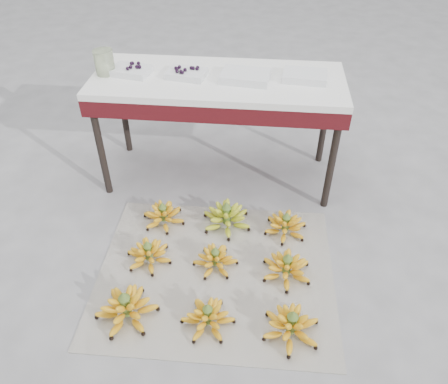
# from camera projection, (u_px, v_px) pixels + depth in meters

# --- Properties ---
(ground) EXTENTS (60.00, 60.00, 0.00)m
(ground) POSITION_uv_depth(u_px,v_px,m) (211.00, 274.00, 2.34)
(ground) COLOR slate
(ground) RESTS_ON ground
(newspaper_mat) EXTENTS (1.27, 1.07, 0.01)m
(newspaper_mat) POSITION_uv_depth(u_px,v_px,m) (216.00, 272.00, 2.35)
(newspaper_mat) COLOR white
(newspaper_mat) RESTS_ON ground
(bunch_front_left) EXTENTS (0.31, 0.31, 0.18)m
(bunch_front_left) POSITION_uv_depth(u_px,v_px,m) (126.00, 308.00, 2.09)
(bunch_front_left) COLOR yellow
(bunch_front_left) RESTS_ON newspaper_mat
(bunch_front_center) EXTENTS (0.29, 0.29, 0.16)m
(bunch_front_center) POSITION_uv_depth(u_px,v_px,m) (208.00, 317.00, 2.06)
(bunch_front_center) COLOR yellow
(bunch_front_center) RESTS_ON newspaper_mat
(bunch_front_right) EXTENTS (0.30, 0.30, 0.17)m
(bunch_front_right) POSITION_uv_depth(u_px,v_px,m) (291.00, 326.00, 2.02)
(bunch_front_right) COLOR yellow
(bunch_front_right) RESTS_ON newspaper_mat
(bunch_mid_left) EXTENTS (0.29, 0.29, 0.15)m
(bunch_mid_left) POSITION_uv_depth(u_px,v_px,m) (149.00, 254.00, 2.38)
(bunch_mid_left) COLOR yellow
(bunch_mid_left) RESTS_ON newspaper_mat
(bunch_mid_center) EXTENTS (0.29, 0.29, 0.15)m
(bunch_mid_center) POSITION_uv_depth(u_px,v_px,m) (215.00, 259.00, 2.35)
(bunch_mid_center) COLOR yellow
(bunch_mid_center) RESTS_ON newspaper_mat
(bunch_mid_right) EXTENTS (0.29, 0.29, 0.16)m
(bunch_mid_right) POSITION_uv_depth(u_px,v_px,m) (287.00, 268.00, 2.30)
(bunch_mid_right) COLOR yellow
(bunch_mid_right) RESTS_ON newspaper_mat
(bunch_back_left) EXTENTS (0.31, 0.31, 0.15)m
(bunch_back_left) POSITION_uv_depth(u_px,v_px,m) (163.00, 215.00, 2.62)
(bunch_back_left) COLOR yellow
(bunch_back_left) RESTS_ON newspaper_mat
(bunch_back_center) EXTENTS (0.35, 0.35, 0.18)m
(bunch_back_center) POSITION_uv_depth(u_px,v_px,m) (227.00, 217.00, 2.59)
(bunch_back_center) COLOR #82A327
(bunch_back_center) RESTS_ON newspaper_mat
(bunch_back_right) EXTENTS (0.25, 0.25, 0.15)m
(bunch_back_right) POSITION_uv_depth(u_px,v_px,m) (286.00, 225.00, 2.55)
(bunch_back_right) COLOR yellow
(bunch_back_right) RESTS_ON newspaper_mat
(vendor_table) EXTENTS (1.50, 0.60, 0.72)m
(vendor_table) POSITION_uv_depth(u_px,v_px,m) (218.00, 90.00, 2.63)
(vendor_table) COLOR black
(vendor_table) RESTS_ON ground
(tray_far_left) EXTENTS (0.25, 0.20, 0.06)m
(tray_far_left) POSITION_uv_depth(u_px,v_px,m) (131.00, 70.00, 2.60)
(tray_far_left) COLOR silver
(tray_far_left) RESTS_ON vendor_table
(tray_left) EXTENTS (0.25, 0.20, 0.06)m
(tray_left) POSITION_uv_depth(u_px,v_px,m) (187.00, 73.00, 2.57)
(tray_left) COLOR silver
(tray_left) RESTS_ON vendor_table
(tray_right) EXTENTS (0.30, 0.23, 0.04)m
(tray_right) POSITION_uv_depth(u_px,v_px,m) (245.00, 76.00, 2.53)
(tray_right) COLOR silver
(tray_right) RESTS_ON vendor_table
(tray_far_right) EXTENTS (0.27, 0.21, 0.04)m
(tray_far_right) POSITION_uv_depth(u_px,v_px,m) (305.00, 76.00, 2.54)
(tray_far_right) COLOR silver
(tray_far_right) RESTS_ON vendor_table
(glass_jar) EXTENTS (0.15, 0.15, 0.14)m
(glass_jar) POSITION_uv_depth(u_px,v_px,m) (104.00, 62.00, 2.56)
(glass_jar) COLOR beige
(glass_jar) RESTS_ON vendor_table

